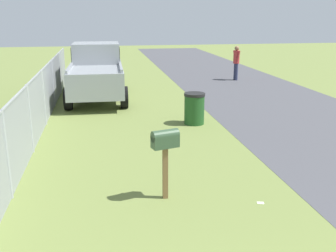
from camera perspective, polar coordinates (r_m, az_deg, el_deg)
The scene contains 6 objects.
mailbox at distance 6.80m, azimuth -0.41°, elevation -2.68°, with size 0.32×0.51×1.28m.
pickup_truck at distance 15.50m, azimuth -10.34°, elevation 8.06°, with size 5.13×2.26×2.09m.
trash_bin at distance 11.71m, azimuth 3.86°, elevation 2.57°, with size 0.62×0.62×0.94m.
pedestrian at distance 19.76m, azimuth 9.91°, elevation 9.37°, with size 0.49×0.30×1.67m.
fence_section at distance 10.88m, azimuth -18.50°, elevation 2.97°, with size 17.27×0.07×1.64m.
litter_wrapper_near_hydrant at distance 7.19m, azimuth 13.32°, elevation -10.82°, with size 0.12×0.08×0.01m, color silver.
Camera 1 is at (-0.88, 1.45, 3.21)m, focal length 41.88 mm.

